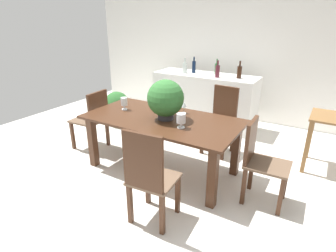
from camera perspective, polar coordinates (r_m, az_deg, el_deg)
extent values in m
plane|color=silver|center=(3.81, -1.05, -8.81)|extent=(7.04, 7.04, 0.00)
cube|color=white|center=(5.69, 13.38, 14.76)|extent=(6.40, 0.10, 2.60)
cube|color=#422616|center=(3.49, -1.26, 1.44)|extent=(1.98, 1.01, 0.03)
cube|color=#422616|center=(3.87, -15.38, -3.17)|extent=(0.09, 0.09, 0.71)
cube|color=#422616|center=(2.98, 9.25, -10.60)|extent=(0.09, 0.09, 0.71)
cube|color=#422616|center=(4.39, -8.16, 0.44)|extent=(0.09, 0.09, 0.71)
cube|color=#422616|center=(3.63, 13.96, -4.75)|extent=(0.09, 0.09, 0.71)
cube|color=#422616|center=(3.12, 22.41, -13.44)|extent=(0.05, 0.05, 0.45)
cube|color=#422616|center=(3.40, 23.22, -10.50)|extent=(0.05, 0.05, 0.45)
cube|color=#422616|center=(3.16, 15.48, -11.98)|extent=(0.05, 0.05, 0.45)
cube|color=#422616|center=(3.44, 16.90, -9.21)|extent=(0.05, 0.05, 0.45)
cube|color=brown|center=(3.16, 20.03, -7.63)|extent=(0.47, 0.42, 0.03)
cube|color=#422616|center=(3.08, 16.84, -2.89)|extent=(0.05, 0.37, 0.46)
cube|color=#422616|center=(2.94, 2.04, -13.99)|extent=(0.05, 0.05, 0.45)
cube|color=#422616|center=(3.07, -4.20, -12.23)|extent=(0.05, 0.05, 0.45)
cube|color=#422616|center=(2.69, -1.21, -17.92)|extent=(0.05, 0.05, 0.45)
cube|color=#422616|center=(2.83, -7.91, -15.71)|extent=(0.05, 0.05, 0.45)
cube|color=brown|center=(2.74, -2.92, -10.94)|extent=(0.47, 0.46, 0.03)
cube|color=#422616|center=(2.45, -5.24, -7.42)|extent=(0.40, 0.07, 0.55)
cube|color=#422616|center=(4.14, 7.10, -2.87)|extent=(0.05, 0.05, 0.45)
cube|color=#422616|center=(4.01, 11.30, -4.04)|extent=(0.05, 0.05, 0.45)
cube|color=#422616|center=(4.42, 9.28, -1.38)|extent=(0.05, 0.05, 0.45)
cube|color=#422616|center=(4.29, 13.28, -2.42)|extent=(0.05, 0.05, 0.45)
cube|color=brown|center=(4.12, 10.46, 0.34)|extent=(0.45, 0.45, 0.03)
cube|color=#422616|center=(4.19, 11.86, 4.59)|extent=(0.38, 0.08, 0.53)
cube|color=#422616|center=(4.73, -16.10, -0.38)|extent=(0.05, 0.05, 0.45)
cube|color=#422616|center=(4.51, -19.22, -1.88)|extent=(0.05, 0.05, 0.45)
cube|color=#422616|center=(4.48, -12.48, -1.29)|extent=(0.05, 0.05, 0.45)
cube|color=#422616|center=(4.24, -15.58, -2.94)|extent=(0.05, 0.05, 0.45)
cube|color=brown|center=(4.40, -16.17, 1.23)|extent=(0.49, 0.45, 0.03)
cube|color=#422616|center=(4.18, -14.40, 3.83)|extent=(0.06, 0.40, 0.45)
cylinder|color=#333338|center=(3.43, -0.50, 2.26)|extent=(0.20, 0.20, 0.10)
sphere|color=#2D662D|center=(3.36, -0.51, 5.80)|extent=(0.46, 0.46, 0.46)
sphere|color=#DB9EB2|center=(3.28, -2.72, 4.75)|extent=(0.05, 0.05, 0.05)
sphere|color=#DB9EB2|center=(3.45, 1.52, 7.68)|extent=(0.06, 0.06, 0.06)
sphere|color=#DB9EB2|center=(3.19, -2.06, 4.93)|extent=(0.06, 0.06, 0.06)
cylinder|color=silver|center=(3.84, -9.05, 3.44)|extent=(0.08, 0.08, 0.01)
cylinder|color=silver|center=(3.83, -9.08, 3.91)|extent=(0.03, 0.03, 0.05)
cylinder|color=silver|center=(3.80, -9.15, 5.07)|extent=(0.09, 0.09, 0.11)
cylinder|color=silver|center=(3.17, 2.70, -0.27)|extent=(0.09, 0.09, 0.01)
cylinder|color=silver|center=(3.16, 2.71, 0.26)|extent=(0.02, 0.02, 0.05)
cylinder|color=silver|center=(3.13, 2.74, 1.63)|extent=(0.11, 0.11, 0.11)
cylinder|color=silver|center=(3.66, 3.35, 2.72)|extent=(0.06, 0.06, 0.00)
cylinder|color=silver|center=(3.65, 3.36, 3.36)|extent=(0.01, 0.01, 0.08)
cone|color=silver|center=(3.62, 3.39, 4.50)|extent=(0.07, 0.07, 0.07)
cube|color=silver|center=(5.27, 7.55, 5.48)|extent=(1.90, 0.64, 0.96)
cylinder|color=black|center=(4.91, 14.60, 10.76)|extent=(0.08, 0.08, 0.21)
cylinder|color=black|center=(4.89, 14.77, 12.46)|extent=(0.03, 0.03, 0.09)
cylinder|color=#0F1E38|center=(5.27, 5.39, 12.12)|extent=(0.07, 0.07, 0.22)
cylinder|color=#0F1E38|center=(5.25, 5.45, 13.70)|extent=(0.03, 0.03, 0.08)
cylinder|color=#511E28|center=(4.91, 10.24, 11.11)|extent=(0.08, 0.08, 0.21)
cylinder|color=#511E28|center=(4.89, 10.36, 12.78)|extent=(0.03, 0.03, 0.08)
cylinder|color=#194C1E|center=(5.17, 10.06, 11.59)|extent=(0.07, 0.07, 0.20)
cylinder|color=#194C1E|center=(5.15, 10.17, 13.13)|extent=(0.02, 0.02, 0.09)
cylinder|color=#B2BFB7|center=(5.24, 3.51, 11.95)|extent=(0.08, 0.08, 0.19)
cylinder|color=#B2BFB7|center=(5.22, 3.55, 13.44)|extent=(0.03, 0.03, 0.09)
cube|color=brown|center=(3.98, 26.87, -4.00)|extent=(0.05, 0.05, 0.73)
cube|color=brown|center=(4.44, 27.51, -1.57)|extent=(0.05, 0.05, 0.73)
cylinder|color=#423D38|center=(5.43, -10.37, 1.36)|extent=(0.25, 0.25, 0.16)
ellipsoid|color=#2D662D|center=(5.34, -10.57, 4.15)|extent=(0.50, 0.50, 0.55)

